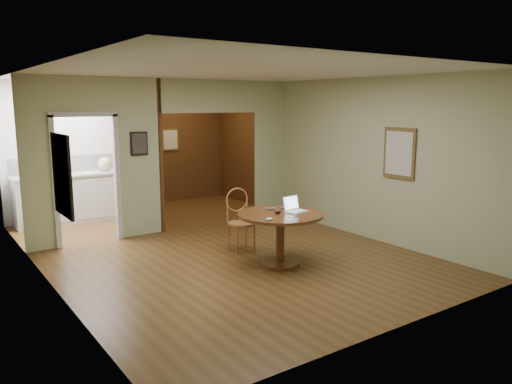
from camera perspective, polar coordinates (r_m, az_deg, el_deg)
floor at (r=7.14m, az=-0.60°, el=-8.43°), size 5.00×5.00×0.00m
room_shell at (r=9.37m, az=-13.81°, el=3.77°), size 5.20×7.50×5.00m
dining_table at (r=7.04m, az=2.79°, el=-3.99°), size 1.21×1.21×0.75m
chair at (r=7.74m, az=-1.89°, el=-2.79°), size 0.46×0.46×0.98m
open_laptop at (r=7.12m, az=4.33°, el=-1.73°), size 0.33×0.30×0.21m
closed_laptop at (r=7.23m, az=2.47°, el=-1.93°), size 0.35×0.26×0.02m
mouse at (r=6.54m, az=1.52°, el=-3.12°), size 0.11×0.07×0.04m
wine_glass at (r=6.94m, az=2.50°, el=-2.11°), size 0.09×0.09×0.10m
pen at (r=6.79m, az=4.60°, el=-2.81°), size 0.11×0.06×0.01m
kitchen_cabinet at (r=10.26m, az=-20.45°, el=-0.65°), size 2.06×0.60×0.94m
grocery_bag at (r=10.37m, az=-16.88°, el=3.06°), size 0.35×0.33×0.28m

